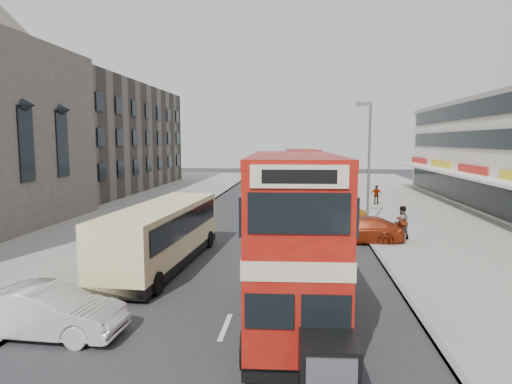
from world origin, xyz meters
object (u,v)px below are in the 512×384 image
at_px(car_right_b, 333,214).
at_px(car_right_c, 324,192).
at_px(cyclist, 334,212).
at_px(coach, 162,233).
at_px(bus_second, 302,180).
at_px(pedestrian_far, 376,195).
at_px(street_lamp, 368,155).
at_px(pedestrian_near, 402,222).
at_px(bus_main, 293,238).
at_px(car_right_a, 358,230).
at_px(car_left_front, 46,312).

xyz_separation_m(car_right_b, car_right_c, (0.04, 13.07, -0.00)).
xyz_separation_m(car_right_c, cyclist, (0.10, -12.23, 0.00)).
xyz_separation_m(car_right_b, cyclist, (0.13, 0.84, 0.00)).
distance_m(coach, cyclist, 15.08).
distance_m(bus_second, car_right_b, 5.77).
distance_m(bus_second, pedestrian_far, 7.66).
xyz_separation_m(street_lamp, pedestrian_near, (1.44, -3.59, -3.67)).
relative_size(street_lamp, cyclist, 4.30).
distance_m(street_lamp, bus_main, 16.16).
xyz_separation_m(bus_main, car_right_a, (3.45, 11.38, -1.96)).
height_order(bus_main, pedestrian_far, bus_main).
distance_m(car_left_front, car_right_a, 16.86).
bearing_deg(car_right_a, pedestrian_far, 172.00).
relative_size(coach, car_right_a, 1.98).
bearing_deg(street_lamp, cyclist, 124.84).
xyz_separation_m(coach, pedestrian_near, (11.93, 6.07, -0.42)).
relative_size(car_right_a, pedestrian_near, 2.62).
height_order(bus_main, bus_second, bus_main).
bearing_deg(cyclist, pedestrian_far, 54.33).
xyz_separation_m(pedestrian_near, pedestrian_far, (0.94, 14.14, -0.13)).
relative_size(street_lamp, bus_second, 0.92).
xyz_separation_m(street_lamp, car_right_a, (-1.03, -4.01, -4.05)).
xyz_separation_m(coach, cyclist, (8.64, 12.32, -0.91)).
height_order(car_left_front, car_right_c, car_left_front).
distance_m(bus_second, car_right_c, 8.58).
bearing_deg(bus_main, pedestrian_near, -119.23).
bearing_deg(pedestrian_near, car_left_front, 19.58).
xyz_separation_m(bus_main, cyclist, (2.62, 18.05, -2.06)).
relative_size(car_left_front, pedestrian_far, 2.72).
xyz_separation_m(bus_second, car_right_b, (2.14, -5.01, -1.92)).
distance_m(car_right_a, cyclist, 6.72).
bearing_deg(coach, car_right_a, 34.02).
relative_size(car_left_front, cyclist, 2.40).
bearing_deg(pedestrian_far, car_right_c, 135.11).
bearing_deg(car_right_b, car_right_a, 9.27).
distance_m(bus_second, car_right_a, 11.41).
distance_m(car_left_front, car_right_b, 21.26).
height_order(bus_main, car_right_b, bus_main).
bearing_deg(car_left_front, bus_second, -14.94).
height_order(car_right_b, car_right_c, car_right_b).
bearing_deg(pedestrian_near, bus_main, 36.86).
bearing_deg(street_lamp, pedestrian_far, 77.30).
bearing_deg(car_left_front, bus_main, -73.83).
distance_m(bus_main, coach, 8.39).
bearing_deg(car_left_front, car_right_a, -36.48).
height_order(coach, pedestrian_far, coach).
bearing_deg(car_right_b, pedestrian_near, 32.23).
height_order(bus_second, pedestrian_near, bus_second).
relative_size(bus_main, car_right_b, 2.07).
height_order(bus_main, car_right_a, bus_main).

